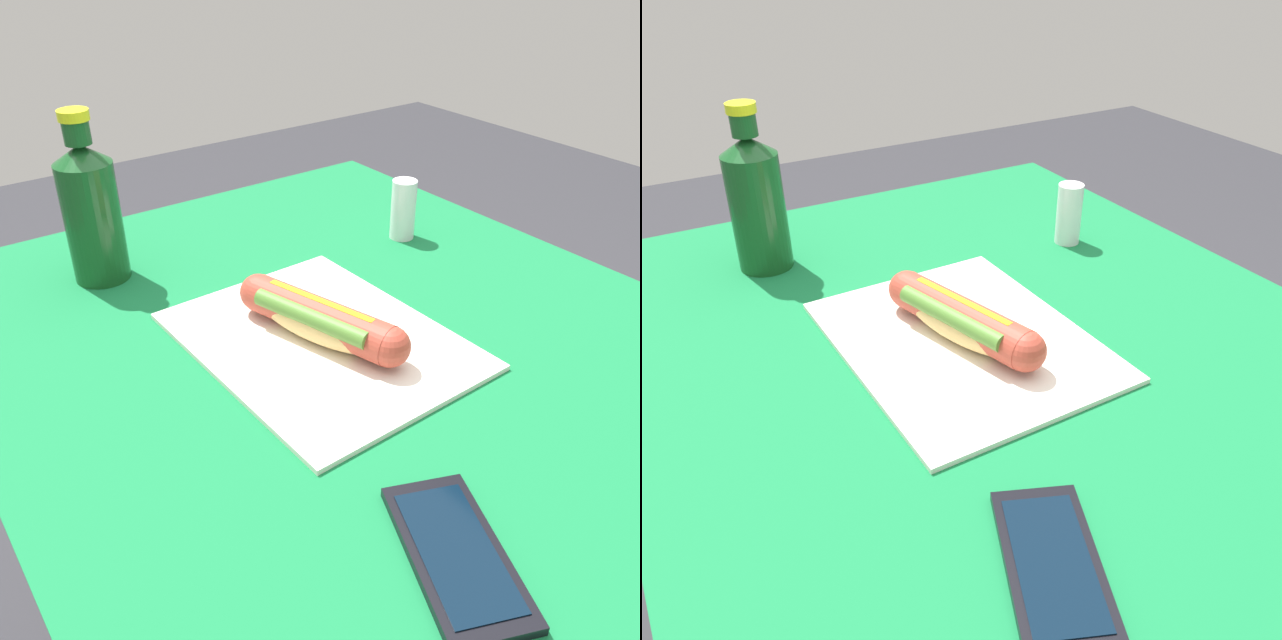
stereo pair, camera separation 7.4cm
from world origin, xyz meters
The scene contains 6 objects.
dining_table centered at (0.00, 0.00, 0.60)m, with size 1.01×0.78×0.76m.
paper_wrapper centered at (0.03, 0.03, 0.77)m, with size 0.33×0.26×0.01m, color silver.
hot_dog centered at (0.03, 0.03, 0.79)m, with size 0.22×0.10×0.05m.
cell_phone centered at (-0.27, 0.12, 0.77)m, with size 0.16×0.12×0.01m.
soda_bottle centered at (0.33, 0.17, 0.86)m, with size 0.07×0.07×0.22m.
salt_shaker centered at (0.19, -0.23, 0.81)m, with size 0.04×0.04×0.09m, color silver.
Camera 1 is at (-0.48, 0.41, 1.18)m, focal length 37.75 mm.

